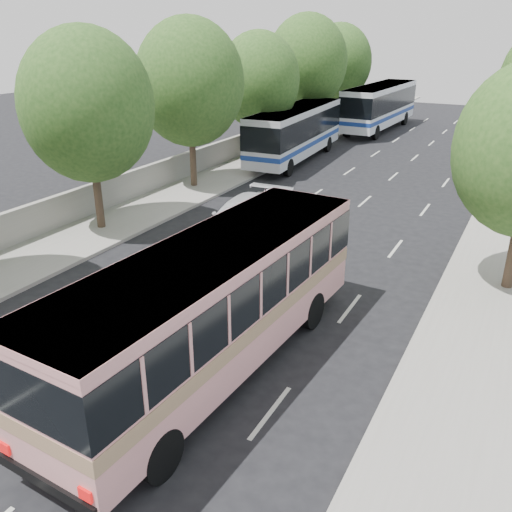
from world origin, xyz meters
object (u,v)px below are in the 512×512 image
Objects in this scene: pink_taxi at (272,207)px; tour_coach_front at (296,129)px; pink_bus at (214,296)px; white_pickup at (245,220)px; tour_coach_rear at (380,103)px.

pink_taxi is 0.34× the size of tour_coach_front.
pink_bus is 2.74× the size of pink_taxi.
tour_coach_front is at bearing 106.63° from pink_taxi.
white_pickup is 0.46× the size of tour_coach_rear.
tour_coach_front is (-4.28, 15.16, 1.30)m from white_pickup.
tour_coach_front reaches higher than white_pickup.
white_pickup is at bearing -92.80° from pink_taxi.
tour_coach_front is (-4.30, 12.46, 1.49)m from pink_taxi.
pink_bus is 39.58m from tour_coach_rear.
pink_taxi is 27.48m from tour_coach_rear.
tour_coach_rear is at bearing 92.69° from white_pickup.
pink_bus is at bearing -67.86° from white_pickup.
tour_coach_front is at bearing 112.30° from pink_bus.
white_pickup is at bearing 117.57° from pink_bus.
pink_taxi is at bearing -74.19° from tour_coach_front.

